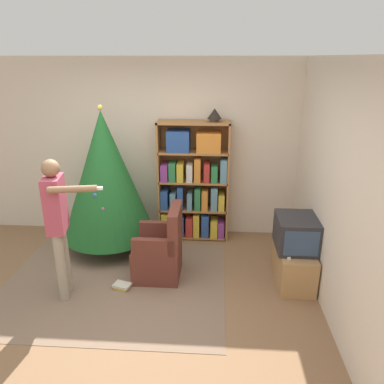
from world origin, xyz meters
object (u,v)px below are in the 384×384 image
(bookshelf, at_px, (193,184))
(christmas_tree, at_px, (105,175))
(table_lamp, at_px, (215,114))
(standing_person, at_px, (58,219))
(armchair, at_px, (161,252))
(television, at_px, (297,233))

(bookshelf, relative_size, christmas_tree, 0.87)
(table_lamp, bearing_deg, bookshelf, -177.99)
(standing_person, bearing_deg, table_lamp, 124.17)
(standing_person, bearing_deg, bookshelf, 129.54)
(bookshelf, height_order, table_lamp, table_lamp)
(armchair, height_order, table_lamp, table_lamp)
(bookshelf, distance_m, standing_person, 2.08)
(standing_person, bearing_deg, christmas_tree, 160.60)
(television, height_order, standing_person, standing_person)
(table_lamp, bearing_deg, armchair, -118.94)
(christmas_tree, xyz_separation_m, standing_person, (-0.19, -1.16, -0.13))
(bookshelf, xyz_separation_m, standing_person, (-1.35, -1.58, 0.11))
(television, bearing_deg, christmas_tree, 164.01)
(television, distance_m, christmas_tree, 2.58)
(christmas_tree, relative_size, armchair, 2.19)
(bookshelf, relative_size, table_lamp, 8.74)
(christmas_tree, distance_m, standing_person, 1.18)
(christmas_tree, height_order, armchair, christmas_tree)
(television, distance_m, table_lamp, 1.93)
(television, relative_size, christmas_tree, 0.27)
(armchair, bearing_deg, christmas_tree, -129.65)
(television, distance_m, armchair, 1.65)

